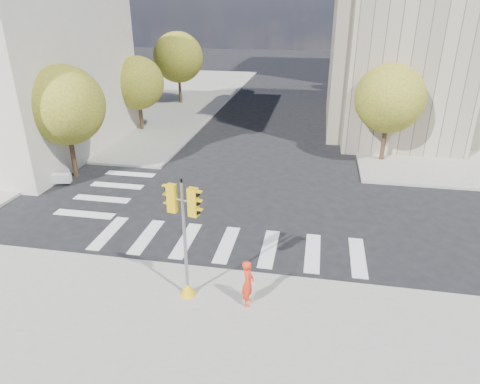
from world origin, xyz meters
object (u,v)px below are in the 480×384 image
Objects in this scene: lamp_near at (391,79)px; planter_wall at (16,179)px; traffic_signal at (185,249)px; photographer at (248,283)px; lamp_far at (372,56)px.

planter_wall is (-21.00, -11.94, -4.18)m from lamp_near.
traffic_signal is (-8.66, -19.76, -2.62)m from lamp_near.
photographer is 0.28× the size of planter_wall.
lamp_near is 21.73m from traffic_signal.
lamp_near is 1.00× the size of lamp_far.
photographer is 16.49m from planter_wall.
traffic_signal is at bearing 83.90° from photographer.
traffic_signal is 2.33m from photographer.
lamp_far is 1.88× the size of traffic_signal.
lamp_near is 4.90× the size of photographer.
lamp_near is at bearing -90.00° from lamp_far.
lamp_near reaches higher than planter_wall.
planter_wall is at bearing -128.99° from lamp_far.
lamp_far is 33.64m from planter_wall.
photographer is (2.11, -0.09, -0.99)m from traffic_signal.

